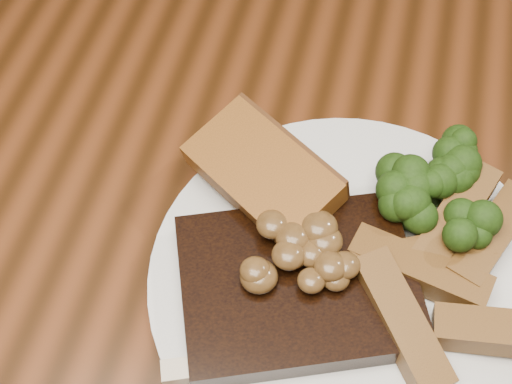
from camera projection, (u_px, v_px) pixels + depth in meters
dining_table at (231, 276)px, 0.61m from camera, size 1.60×0.90×0.75m
plate at (351, 283)px, 0.50m from camera, size 0.33×0.33×0.01m
steak at (298, 286)px, 0.48m from camera, size 0.19×0.17×0.02m
steak_bone at (281, 362)px, 0.45m from camera, size 0.14×0.07×0.02m
mushroom_pile at (308, 259)px, 0.46m from camera, size 0.07×0.07×0.03m
garlic_bread at (262, 189)px, 0.52m from camera, size 0.12×0.11×0.02m
potato_wedges at (451, 301)px, 0.47m from camera, size 0.12×0.12×0.02m
broccoli_cluster at (433, 195)px, 0.51m from camera, size 0.08×0.08×0.04m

